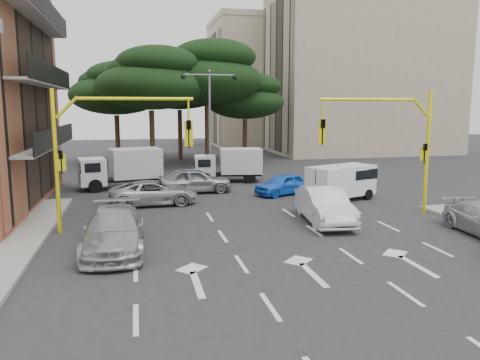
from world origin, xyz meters
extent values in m
plane|color=#28282B|center=(0.00, 0.00, 0.00)|extent=(120.00, 120.00, 0.00)
cube|color=gray|center=(0.00, 16.00, 0.07)|extent=(1.40, 6.00, 0.15)
cube|color=black|center=(-10.44, 8.00, 6.00)|extent=(0.12, 14.72, 11.20)
cube|color=tan|center=(20.00, 32.00, 9.00)|extent=(20.00, 12.00, 18.00)
cube|color=black|center=(9.94, 32.00, 8.50)|extent=(0.12, 11.04, 16.20)
cube|color=tan|center=(13.00, 44.00, 8.00)|extent=(16.00, 12.00, 16.00)
cube|color=black|center=(4.94, 44.00, 7.50)|extent=(0.12, 11.04, 14.20)
cube|color=tan|center=(13.00, 44.00, 16.35)|extent=(16.15, 12.15, 0.70)
cylinder|color=#382616|center=(-4.00, 22.00, 2.48)|extent=(0.44, 0.44, 4.95)
ellipsoid|color=black|center=(-4.00, 22.00, 6.93)|extent=(9.15, 9.15, 3.87)
ellipsoid|color=black|center=(-3.40, 21.60, 8.80)|extent=(6.86, 6.86, 2.86)
ellipsoid|color=black|center=(-4.50, 22.30, 8.25)|extent=(6.07, 6.07, 2.64)
cylinder|color=#382616|center=(1.00, 24.00, 2.70)|extent=(0.44, 0.44, 5.40)
ellipsoid|color=black|center=(1.00, 24.00, 7.56)|extent=(9.98, 9.98, 4.22)
ellipsoid|color=black|center=(1.60, 23.60, 9.60)|extent=(7.49, 7.49, 3.12)
ellipsoid|color=black|center=(0.50, 24.30, 9.00)|extent=(6.62, 6.62, 2.88)
cylinder|color=#382616|center=(-7.00, 26.00, 2.25)|extent=(0.44, 0.44, 4.50)
ellipsoid|color=black|center=(-7.00, 26.00, 6.30)|extent=(8.32, 8.32, 3.52)
ellipsoid|color=black|center=(-6.40, 25.60, 8.00)|extent=(6.24, 6.24, 2.60)
ellipsoid|color=black|center=(-7.50, 26.30, 7.50)|extent=(5.52, 5.52, 2.40)
cylinder|color=#382616|center=(5.00, 26.00, 2.02)|extent=(0.44, 0.44, 4.05)
ellipsoid|color=black|center=(5.00, 26.00, 5.67)|extent=(7.49, 7.49, 3.17)
ellipsoid|color=black|center=(5.60, 25.60, 7.20)|extent=(5.62, 5.62, 2.34)
ellipsoid|color=black|center=(4.50, 26.30, 6.75)|extent=(4.97, 4.97, 2.16)
cylinder|color=#382616|center=(-1.00, 29.00, 2.48)|extent=(0.44, 0.44, 4.95)
ellipsoid|color=black|center=(-1.00, 29.00, 6.93)|extent=(9.15, 9.15, 3.87)
ellipsoid|color=black|center=(-0.40, 28.60, 8.80)|extent=(6.86, 6.86, 2.86)
ellipsoid|color=black|center=(-1.50, 29.30, 8.25)|extent=(6.07, 6.07, 2.64)
cylinder|color=yellow|center=(8.60, 2.00, 3.00)|extent=(0.18, 0.18, 6.00)
cylinder|color=yellow|center=(8.05, 2.00, 5.25)|extent=(0.95, 0.14, 0.95)
cylinder|color=yellow|center=(5.30, 2.00, 5.60)|extent=(4.80, 0.14, 0.14)
cylinder|color=yellow|center=(3.10, 2.00, 5.15)|extent=(0.08, 0.08, 0.90)
imported|color=black|center=(3.10, 2.00, 4.10)|extent=(0.20, 0.24, 1.20)
cube|color=yellow|center=(3.10, 2.08, 4.10)|extent=(0.36, 0.06, 1.10)
imported|color=black|center=(8.38, 1.85, 3.00)|extent=(0.16, 0.20, 1.00)
cube|color=yellow|center=(8.38, 1.95, 3.00)|extent=(0.35, 0.08, 0.70)
cylinder|color=yellow|center=(-8.60, 2.00, 3.00)|extent=(0.18, 0.18, 6.00)
cylinder|color=yellow|center=(-8.05, 2.00, 5.25)|extent=(0.95, 0.14, 0.95)
cylinder|color=yellow|center=(-5.30, 2.00, 5.60)|extent=(4.80, 0.14, 0.14)
cylinder|color=yellow|center=(-3.10, 2.00, 5.15)|extent=(0.08, 0.08, 0.90)
imported|color=black|center=(-3.10, 2.00, 4.10)|extent=(0.20, 0.24, 1.20)
cube|color=yellow|center=(-3.10, 2.08, 4.10)|extent=(0.36, 0.06, 1.10)
imported|color=black|center=(-8.38, 1.85, 3.00)|extent=(0.16, 0.20, 1.00)
cube|color=yellow|center=(-8.38, 1.95, 3.00)|extent=(0.35, 0.08, 0.70)
cylinder|color=slate|center=(-9.60, -1.00, 7.90)|extent=(0.20, 0.20, 0.45)
cylinder|color=slate|center=(0.00, 16.00, 3.90)|extent=(0.16, 0.16, 7.50)
cylinder|color=slate|center=(-0.90, 16.00, 7.55)|extent=(1.80, 0.10, 0.10)
sphere|color=black|center=(-1.90, 16.00, 7.40)|extent=(0.36, 0.36, 0.36)
cylinder|color=slate|center=(0.90, 16.00, 7.55)|extent=(1.80, 0.10, 0.10)
sphere|color=black|center=(1.90, 16.00, 7.40)|extent=(0.36, 0.36, 0.36)
sphere|color=slate|center=(0.00, 16.00, 7.80)|extent=(0.24, 0.24, 0.24)
imported|color=silver|center=(2.99, 1.31, 0.81)|extent=(2.22, 5.05, 1.61)
imported|color=blue|center=(3.27, 8.32, 0.64)|extent=(4.02, 2.86, 1.27)
imported|color=#A1A3A9|center=(-6.25, -1.02, 0.77)|extent=(2.24, 5.33, 1.54)
imported|color=#A7ABB0|center=(-4.50, 7.00, 0.66)|extent=(4.84, 2.45, 1.31)
imported|color=gray|center=(-1.88, 10.11, 0.77)|extent=(4.54, 1.91, 1.53)
camera|label=1|loc=(-5.34, -18.32, 5.27)|focal=35.00mm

